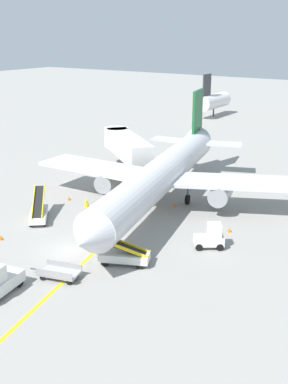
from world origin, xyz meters
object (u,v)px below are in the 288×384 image
airliner (163,173)px  baggage_tug_near_wing (211,237)px  ground_crew_marshaller (87,208)px  safety_cone_wingtip_right (69,198)px  baggage_cart_loaded (59,273)px  safety_cone_nose_left (1,237)px  belt_loader_aft_hold (39,212)px  safety_cone_tail_area (229,230)px  belt_loader_forward_hold (123,254)px  safety_cone_nose_right (175,206)px  jet_bridge (125,145)px  safety_cone_wingtip_left (130,195)px

airliner → baggage_tug_near_wing: airliner is taller
ground_crew_marshaller → safety_cone_wingtip_right: 5.28m
baggage_cart_loaded → safety_cone_nose_left: bearing=166.3°
belt_loader_aft_hold → baggage_cart_loaded: 11.73m
safety_cone_tail_area → belt_loader_aft_hold: bearing=-155.2°
belt_loader_forward_hold → baggage_cart_loaded: (-2.36, -4.41, -0.31)m
airliner → safety_cone_nose_right: 3.46m
jet_bridge → safety_cone_nose_right: (11.44, -7.39, -3.32)m
belt_loader_forward_hold → safety_cone_nose_left: bearing=-168.5°
airliner → safety_cone_nose_left: 16.52m
belt_loader_aft_hold → baggage_cart_loaded: (9.34, -7.10, -0.31)m
belt_loader_aft_hold → baggage_tug_near_wing: bearing=12.5°
safety_cone_nose_left → safety_cone_wingtip_right: 10.85m
jet_bridge → safety_cone_nose_left: jet_bridge is taller
airliner → safety_cone_nose_right: size_ratio=79.41×
airliner → belt_loader_forward_hold: bearing=-71.5°
baggage_tug_near_wing → safety_cone_tail_area: (-0.04, 3.82, -0.71)m
jet_bridge → belt_loader_aft_hold: size_ratio=2.52×
ground_crew_marshaller → airliner: bearing=55.7°
airliner → ground_crew_marshaller: bearing=-124.3°
belt_loader_aft_hold → ground_crew_marshaller: belt_loader_aft_hold is taller
airliner → safety_cone_nose_left: airliner is taller
baggage_cart_loaded → safety_cone_wingtip_right: (-10.81, 12.80, -0.25)m
safety_cone_nose_right → safety_cone_wingtip_left: (-5.54, 0.05, 0.00)m
ground_crew_marshaller → safety_cone_wingtip_right: (-4.60, 2.51, -0.69)m
baggage_tug_near_wing → safety_cone_nose_left: bearing=-151.1°
safety_cone_wingtip_left → safety_cone_nose_left: bearing=-100.3°
belt_loader_forward_hold → ground_crew_marshaller: belt_loader_forward_hold is taller
safety_cone_nose_right → baggage_cart_loaded: bearing=-88.3°
jet_bridge → safety_cone_nose_left: (3.19, -22.28, -3.32)m
baggage_cart_loaded → safety_cone_tail_area: size_ratio=8.71×
belt_loader_forward_hold → belt_loader_aft_hold: size_ratio=1.11×
belt_loader_forward_hold → safety_cone_wingtip_right: 15.62m
airliner → safety_cone_wingtip_right: size_ratio=79.41×
safety_cone_tail_area → baggage_cart_loaded: bearing=-114.5°
jet_bridge → safety_cone_nose_right: 14.02m
safety_cone_wingtip_left → belt_loader_aft_hold: bearing=-108.2°
baggage_tug_near_wing → belt_loader_forward_hold: belt_loader_forward_hold is taller
belt_loader_aft_hold → baggage_cart_loaded: belt_loader_aft_hold is taller
belt_loader_forward_hold → safety_cone_nose_right: (-2.86, 12.63, -0.56)m
jet_bridge → ground_crew_marshaller: (5.74, -14.13, -2.63)m
baggage_tug_near_wing → baggage_cart_loaded: baggage_tug_near_wing is taller
ground_crew_marshaller → safety_cone_wingtip_right: bearing=151.4°
belt_loader_aft_hold → airliner: bearing=52.1°
jet_bridge → safety_cone_wingtip_right: jet_bridge is taller
baggage_tug_near_wing → belt_loader_aft_hold: belt_loader_aft_hold is taller
safety_cone_wingtip_left → baggage_cart_loaded: bearing=-70.5°
safety_cone_nose_left → safety_cone_nose_right: same height
safety_cone_nose_left → safety_cone_tail_area: (15.34, 12.32, 0.00)m
baggage_tug_near_wing → belt_loader_forward_hold: 7.55m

